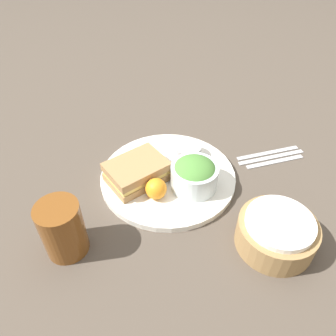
{
  "coord_description": "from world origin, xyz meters",
  "views": [
    {
      "loc": [
        0.13,
        0.54,
        0.55
      ],
      "look_at": [
        0.0,
        0.0,
        0.03
      ],
      "focal_mm": 35.0,
      "sensor_mm": 36.0,
      "label": 1
    }
  ],
  "objects_px": {
    "plate": "(168,177)",
    "sandwich": "(137,171)",
    "salad_bowl": "(194,174)",
    "fork": "(268,153)",
    "spoon": "(275,161)",
    "dressing_cup": "(188,151)",
    "bread_basket": "(276,233)",
    "drink_glass": "(63,229)",
    "knife": "(271,157)"
  },
  "relations": [
    {
      "from": "bread_basket",
      "to": "fork",
      "type": "xyz_separation_m",
      "value": [
        -0.12,
        -0.26,
        -0.03
      ]
    },
    {
      "from": "bread_basket",
      "to": "fork",
      "type": "height_order",
      "value": "bread_basket"
    },
    {
      "from": "plate",
      "to": "fork",
      "type": "relative_size",
      "value": 1.84
    },
    {
      "from": "plate",
      "to": "fork",
      "type": "bearing_deg",
      "value": -173.79
    },
    {
      "from": "drink_glass",
      "to": "spoon",
      "type": "height_order",
      "value": "drink_glass"
    },
    {
      "from": "sandwich",
      "to": "salad_bowl",
      "type": "distance_m",
      "value": 0.13
    },
    {
      "from": "sandwich",
      "to": "spoon",
      "type": "relative_size",
      "value": 1.01
    },
    {
      "from": "plate",
      "to": "bread_basket",
      "type": "distance_m",
      "value": 0.28
    },
    {
      "from": "dressing_cup",
      "to": "fork",
      "type": "relative_size",
      "value": 0.37
    },
    {
      "from": "dressing_cup",
      "to": "drink_glass",
      "type": "xyz_separation_m",
      "value": [
        0.3,
        0.19,
        0.03
      ]
    },
    {
      "from": "salad_bowl",
      "to": "fork",
      "type": "relative_size",
      "value": 0.61
    },
    {
      "from": "sandwich",
      "to": "knife",
      "type": "bearing_deg",
      "value": -178.45
    },
    {
      "from": "drink_glass",
      "to": "spoon",
      "type": "distance_m",
      "value": 0.53
    },
    {
      "from": "sandwich",
      "to": "fork",
      "type": "height_order",
      "value": "sandwich"
    },
    {
      "from": "dressing_cup",
      "to": "drink_glass",
      "type": "height_order",
      "value": "drink_glass"
    },
    {
      "from": "plate",
      "to": "salad_bowl",
      "type": "bearing_deg",
      "value": 133.22
    },
    {
      "from": "plate",
      "to": "sandwich",
      "type": "bearing_deg",
      "value": -1.97
    },
    {
      "from": "plate",
      "to": "sandwich",
      "type": "xyz_separation_m",
      "value": [
        0.07,
        -0.0,
        0.03
      ]
    },
    {
      "from": "sandwich",
      "to": "drink_glass",
      "type": "xyz_separation_m",
      "value": [
        0.16,
        0.14,
        0.02
      ]
    },
    {
      "from": "drink_glass",
      "to": "bread_basket",
      "type": "height_order",
      "value": "drink_glass"
    },
    {
      "from": "dressing_cup",
      "to": "drink_glass",
      "type": "relative_size",
      "value": 0.55
    },
    {
      "from": "fork",
      "to": "drink_glass",
      "type": "bearing_deg",
      "value": -163.92
    },
    {
      "from": "plate",
      "to": "dressing_cup",
      "type": "height_order",
      "value": "dressing_cup"
    },
    {
      "from": "salad_bowl",
      "to": "fork",
      "type": "xyz_separation_m",
      "value": [
        -0.23,
        -0.08,
        -0.05
      ]
    },
    {
      "from": "spoon",
      "to": "fork",
      "type": "bearing_deg",
      "value": 90.0
    },
    {
      "from": "dressing_cup",
      "to": "drink_glass",
      "type": "bearing_deg",
      "value": 32.95
    },
    {
      "from": "bread_basket",
      "to": "spoon",
      "type": "relative_size",
      "value": 0.97
    },
    {
      "from": "dressing_cup",
      "to": "spoon",
      "type": "bearing_deg",
      "value": 164.77
    },
    {
      "from": "salad_bowl",
      "to": "spoon",
      "type": "distance_m",
      "value": 0.24
    },
    {
      "from": "plate",
      "to": "bread_basket",
      "type": "xyz_separation_m",
      "value": [
        -0.16,
        0.23,
        0.03
      ]
    },
    {
      "from": "plate",
      "to": "sandwich",
      "type": "relative_size",
      "value": 2.02
    },
    {
      "from": "drink_glass",
      "to": "knife",
      "type": "height_order",
      "value": "drink_glass"
    },
    {
      "from": "sandwich",
      "to": "drink_glass",
      "type": "relative_size",
      "value": 1.35
    },
    {
      "from": "dressing_cup",
      "to": "knife",
      "type": "distance_m",
      "value": 0.22
    },
    {
      "from": "knife",
      "to": "drink_glass",
      "type": "bearing_deg",
      "value": -165.79
    },
    {
      "from": "sandwich",
      "to": "fork",
      "type": "distance_m",
      "value": 0.35
    },
    {
      "from": "drink_glass",
      "to": "knife",
      "type": "relative_size",
      "value": 0.64
    },
    {
      "from": "salad_bowl",
      "to": "drink_glass",
      "type": "height_order",
      "value": "drink_glass"
    },
    {
      "from": "plate",
      "to": "dressing_cup",
      "type": "xyz_separation_m",
      "value": [
        -0.06,
        -0.05,
        0.02
      ]
    },
    {
      "from": "fork",
      "to": "knife",
      "type": "distance_m",
      "value": 0.02
    },
    {
      "from": "sandwich",
      "to": "spoon",
      "type": "distance_m",
      "value": 0.35
    },
    {
      "from": "dressing_cup",
      "to": "knife",
      "type": "xyz_separation_m",
      "value": [
        -0.21,
        0.04,
        -0.03
      ]
    },
    {
      "from": "plate",
      "to": "bread_basket",
      "type": "height_order",
      "value": "bread_basket"
    },
    {
      "from": "drink_glass",
      "to": "fork",
      "type": "distance_m",
      "value": 0.54
    },
    {
      "from": "drink_glass",
      "to": "salad_bowl",
      "type": "bearing_deg",
      "value": -162.19
    },
    {
      "from": "drink_glass",
      "to": "spoon",
      "type": "bearing_deg",
      "value": -165.2
    },
    {
      "from": "plate",
      "to": "drink_glass",
      "type": "height_order",
      "value": "drink_glass"
    },
    {
      "from": "salad_bowl",
      "to": "dressing_cup",
      "type": "distance_m",
      "value": 0.11
    },
    {
      "from": "dressing_cup",
      "to": "spoon",
      "type": "xyz_separation_m",
      "value": [
        -0.21,
        0.06,
        -0.03
      ]
    },
    {
      "from": "sandwich",
      "to": "knife",
      "type": "height_order",
      "value": "sandwich"
    }
  ]
}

